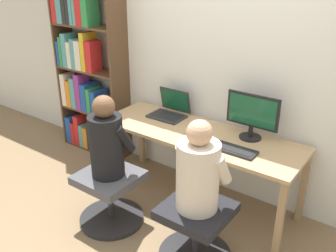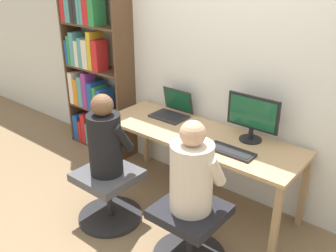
{
  "view_description": "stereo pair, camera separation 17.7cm",
  "coord_description": "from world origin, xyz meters",
  "px_view_note": "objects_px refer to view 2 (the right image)",
  "views": [
    {
      "loc": [
        1.53,
        -2.26,
        2.11
      ],
      "look_at": [
        -0.21,
        0.15,
        0.78
      ],
      "focal_mm": 40.0,
      "sensor_mm": 36.0,
      "label": 1
    },
    {
      "loc": [
        1.67,
        -2.15,
        2.11
      ],
      "look_at": [
        -0.21,
        0.15,
        0.78
      ],
      "focal_mm": 40.0,
      "sensor_mm": 36.0,
      "label": 2
    }
  ],
  "objects_px": {
    "laptop": "(172,111)",
    "bookshelf": "(92,73)",
    "person_at_laptop": "(105,139)",
    "office_chair_right": "(109,193)",
    "desktop_monitor": "(252,117)",
    "office_chair_left": "(190,231)",
    "person_at_monitor": "(192,172)",
    "keyboard": "(231,151)"
  },
  "relations": [
    {
      "from": "office_chair_left",
      "to": "person_at_monitor",
      "type": "bearing_deg",
      "value": 90.0
    },
    {
      "from": "office_chair_left",
      "to": "person_at_monitor",
      "type": "distance_m",
      "value": 0.51
    },
    {
      "from": "keyboard",
      "to": "person_at_monitor",
      "type": "distance_m",
      "value": 0.52
    },
    {
      "from": "office_chair_left",
      "to": "person_at_laptop",
      "type": "xyz_separation_m",
      "value": [
        -0.83,
        -0.04,
        0.52
      ]
    },
    {
      "from": "office_chair_left",
      "to": "bookshelf",
      "type": "distance_m",
      "value": 2.28
    },
    {
      "from": "laptop",
      "to": "office_chair_left",
      "type": "xyz_separation_m",
      "value": [
        0.83,
        -0.81,
        -0.5
      ]
    },
    {
      "from": "desktop_monitor",
      "to": "office_chair_left",
      "type": "bearing_deg",
      "value": -91.34
    },
    {
      "from": "office_chair_right",
      "to": "person_at_laptop",
      "type": "distance_m",
      "value": 0.52
    },
    {
      "from": "person_at_monitor",
      "to": "bookshelf",
      "type": "height_order",
      "value": "bookshelf"
    },
    {
      "from": "office_chair_left",
      "to": "office_chair_right",
      "type": "bearing_deg",
      "value": -176.83
    },
    {
      "from": "desktop_monitor",
      "to": "office_chair_right",
      "type": "distance_m",
      "value": 1.38
    },
    {
      "from": "office_chair_right",
      "to": "office_chair_left",
      "type": "bearing_deg",
      "value": 3.17
    },
    {
      "from": "laptop",
      "to": "office_chair_right",
      "type": "xyz_separation_m",
      "value": [
        -0.01,
        -0.86,
        -0.5
      ]
    },
    {
      "from": "keyboard",
      "to": "person_at_monitor",
      "type": "xyz_separation_m",
      "value": [
        -0.01,
        -0.52,
        0.05
      ]
    },
    {
      "from": "office_chair_right",
      "to": "bookshelf",
      "type": "relative_size",
      "value": 0.29
    },
    {
      "from": "desktop_monitor",
      "to": "laptop",
      "type": "relative_size",
      "value": 1.35
    },
    {
      "from": "office_chair_right",
      "to": "person_at_monitor",
      "type": "distance_m",
      "value": 0.98
    },
    {
      "from": "desktop_monitor",
      "to": "office_chair_left",
      "type": "xyz_separation_m",
      "value": [
        -0.02,
        -0.82,
        -0.66
      ]
    },
    {
      "from": "office_chair_left",
      "to": "office_chair_right",
      "type": "distance_m",
      "value": 0.83
    },
    {
      "from": "laptop",
      "to": "bookshelf",
      "type": "bearing_deg",
      "value": 179.13
    },
    {
      "from": "desktop_monitor",
      "to": "office_chair_left",
      "type": "height_order",
      "value": "desktop_monitor"
    },
    {
      "from": "office_chair_left",
      "to": "person_at_monitor",
      "type": "xyz_separation_m",
      "value": [
        -0.0,
        0.01,
        0.51
      ]
    },
    {
      "from": "laptop",
      "to": "person_at_laptop",
      "type": "relative_size",
      "value": 0.49
    },
    {
      "from": "person_at_laptop",
      "to": "office_chair_right",
      "type": "bearing_deg",
      "value": -90.0
    },
    {
      "from": "laptop",
      "to": "person_at_monitor",
      "type": "bearing_deg",
      "value": -44.37
    },
    {
      "from": "desktop_monitor",
      "to": "person_at_monitor",
      "type": "height_order",
      "value": "person_at_monitor"
    },
    {
      "from": "laptop",
      "to": "keyboard",
      "type": "height_order",
      "value": "laptop"
    },
    {
      "from": "keyboard",
      "to": "office_chair_right",
      "type": "bearing_deg",
      "value": -146.02
    },
    {
      "from": "desktop_monitor",
      "to": "bookshelf",
      "type": "relative_size",
      "value": 0.24
    },
    {
      "from": "laptop",
      "to": "person_at_laptop",
      "type": "height_order",
      "value": "person_at_laptop"
    },
    {
      "from": "desktop_monitor",
      "to": "office_chair_right",
      "type": "xyz_separation_m",
      "value": [
        -0.85,
        -0.86,
        -0.66
      ]
    },
    {
      "from": "desktop_monitor",
      "to": "person_at_monitor",
      "type": "bearing_deg",
      "value": -91.35
    },
    {
      "from": "office_chair_right",
      "to": "bookshelf",
      "type": "distance_m",
      "value": 1.61
    },
    {
      "from": "desktop_monitor",
      "to": "person_at_monitor",
      "type": "distance_m",
      "value": 0.83
    },
    {
      "from": "office_chair_left",
      "to": "bookshelf",
      "type": "height_order",
      "value": "bookshelf"
    },
    {
      "from": "person_at_monitor",
      "to": "bookshelf",
      "type": "distance_m",
      "value": 2.18
    },
    {
      "from": "office_chair_right",
      "to": "person_at_laptop",
      "type": "relative_size",
      "value": 0.81
    },
    {
      "from": "laptop",
      "to": "person_at_monitor",
      "type": "xyz_separation_m",
      "value": [
        0.83,
        -0.81,
        0.01
      ]
    },
    {
      "from": "office_chair_left",
      "to": "bookshelf",
      "type": "bearing_deg",
      "value": 157.58
    },
    {
      "from": "laptop",
      "to": "bookshelf",
      "type": "distance_m",
      "value": 1.2
    },
    {
      "from": "laptop",
      "to": "person_at_laptop",
      "type": "distance_m",
      "value": 0.85
    },
    {
      "from": "person_at_laptop",
      "to": "office_chair_left",
      "type": "bearing_deg",
      "value": 2.81
    }
  ]
}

